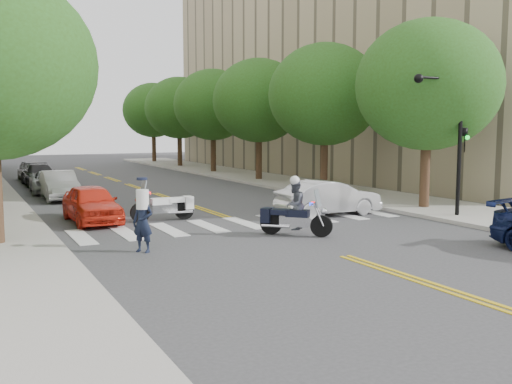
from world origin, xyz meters
TOP-DOWN VIEW (x-y plane):
  - ground at (0.00, 0.00)m, footprint 140.00×140.00m
  - sidewalk_right at (9.50, 22.00)m, footprint 5.00×60.00m
  - building_right at (26.00, 26.00)m, footprint 26.00×44.00m
  - tree_r_0 at (8.80, 6.00)m, footprint 6.40×6.40m
  - tree_r_1 at (8.80, 14.00)m, footprint 6.40×6.40m
  - tree_r_2 at (8.80, 22.00)m, footprint 6.40×6.40m
  - tree_r_3 at (8.80, 30.00)m, footprint 6.40×6.40m
  - tree_r_4 at (8.80, 38.00)m, footprint 6.40×6.40m
  - tree_r_5 at (8.80, 46.00)m, footprint 6.40×6.40m
  - traffic_signal_pole at (7.72, 3.50)m, footprint 2.82×0.42m
  - motorcycle_police at (0.35, 3.46)m, footprint 1.97×2.00m
  - motorcycle_parked at (-2.42, 8.50)m, footprint 2.58×0.58m
  - officer_standing at (-4.98, 3.24)m, footprint 0.76×0.78m
  - convertible at (4.07, 6.70)m, footprint 4.57×1.68m
  - parked_car_a at (-5.20, 9.50)m, footprint 1.83×4.37m
  - parked_car_b at (-5.20, 17.62)m, footprint 1.63×4.48m
  - parked_car_c at (-5.20, 21.03)m, footprint 2.30×4.57m
  - parked_car_d at (-5.20, 25.89)m, footprint 1.97×4.77m
  - parked_car_e at (-5.20, 29.50)m, footprint 1.85×4.35m

SIDE VIEW (x-z plane):
  - ground at x=0.00m, z-range 0.00..0.00m
  - sidewalk_right at x=9.50m, z-range 0.00..0.15m
  - motorcycle_parked at x=-2.42m, z-range -0.25..1.41m
  - parked_car_c at x=-5.20m, z-range 0.00..1.24m
  - parked_car_d at x=-5.20m, z-range 0.00..1.38m
  - parked_car_e at x=-5.20m, z-range 0.00..1.47m
  - parked_car_b at x=-5.20m, z-range 0.00..1.47m
  - parked_car_a at x=-5.20m, z-range 0.00..1.48m
  - convertible at x=4.07m, z-range 0.00..1.49m
  - officer_standing at x=-4.98m, z-range 0.00..1.80m
  - motorcycle_police at x=0.35m, z-range -0.12..1.95m
  - traffic_signal_pole at x=7.72m, z-range 0.72..6.72m
  - tree_r_0 at x=8.80m, z-range 1.33..9.78m
  - tree_r_1 at x=8.80m, z-range 1.33..9.78m
  - tree_r_2 at x=8.80m, z-range 1.33..9.78m
  - tree_r_3 at x=8.80m, z-range 1.33..9.78m
  - tree_r_4 at x=8.80m, z-range 1.33..9.78m
  - tree_r_5 at x=8.80m, z-range 1.33..9.78m
  - building_right at x=26.00m, z-range 0.00..22.00m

